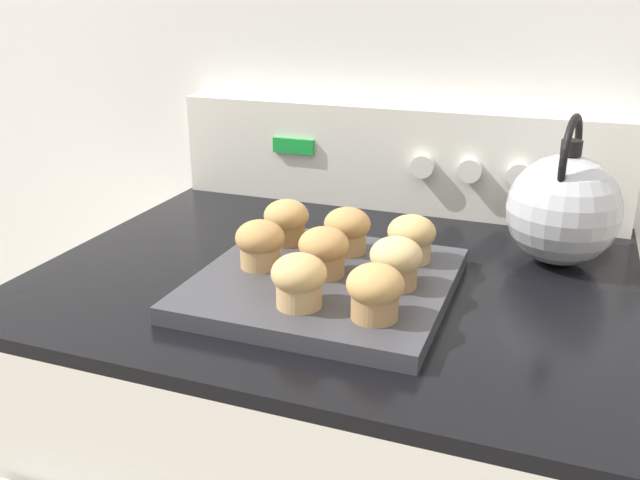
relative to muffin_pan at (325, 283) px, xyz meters
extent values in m
cube|color=silver|center=(-0.01, 0.42, 0.28)|extent=(8.00, 0.05, 2.40)
cube|color=black|center=(-0.01, 0.08, -0.02)|extent=(0.79, 0.64, 0.02)
cube|color=silver|center=(-0.01, 0.37, 0.08)|extent=(0.77, 0.05, 0.18)
cube|color=green|center=(-0.18, 0.34, 0.09)|extent=(0.08, 0.01, 0.03)
cylinder|color=silver|center=(0.05, 0.33, 0.08)|extent=(0.04, 0.02, 0.04)
cylinder|color=silver|center=(0.13, 0.33, 0.08)|extent=(0.04, 0.02, 0.04)
cylinder|color=silver|center=(0.20, 0.33, 0.08)|extent=(0.04, 0.02, 0.04)
cylinder|color=silver|center=(0.28, 0.33, 0.08)|extent=(0.04, 0.02, 0.04)
cube|color=#38383D|center=(0.00, 0.00, 0.00)|extent=(0.31, 0.31, 0.02)
cylinder|color=tan|center=(0.00, -0.09, 0.03)|extent=(0.05, 0.05, 0.03)
ellipsoid|color=tan|center=(0.00, -0.09, 0.05)|extent=(0.06, 0.06, 0.04)
cylinder|color=#A37A4C|center=(0.09, -0.09, 0.03)|extent=(0.05, 0.05, 0.03)
ellipsoid|color=tan|center=(0.09, -0.09, 0.05)|extent=(0.06, 0.06, 0.04)
cylinder|color=tan|center=(-0.09, 0.00, 0.03)|extent=(0.05, 0.05, 0.03)
ellipsoid|color=#B2844C|center=(-0.09, 0.00, 0.05)|extent=(0.06, 0.06, 0.04)
cylinder|color=#A37A4C|center=(0.00, 0.00, 0.03)|extent=(0.05, 0.05, 0.03)
ellipsoid|color=#B2844C|center=(0.00, 0.00, 0.05)|extent=(0.06, 0.06, 0.04)
cylinder|color=#A37A4C|center=(0.09, 0.00, 0.03)|extent=(0.05, 0.05, 0.03)
ellipsoid|color=tan|center=(0.09, 0.00, 0.05)|extent=(0.06, 0.06, 0.04)
cylinder|color=olive|center=(-0.09, 0.09, 0.03)|extent=(0.05, 0.05, 0.03)
ellipsoid|color=tan|center=(-0.09, 0.09, 0.05)|extent=(0.06, 0.06, 0.04)
cylinder|color=tan|center=(0.00, 0.09, 0.03)|extent=(0.05, 0.05, 0.03)
ellipsoid|color=#B2844C|center=(0.00, 0.09, 0.05)|extent=(0.06, 0.06, 0.04)
cylinder|color=tan|center=(0.09, 0.09, 0.03)|extent=(0.05, 0.05, 0.03)
ellipsoid|color=tan|center=(0.09, 0.09, 0.05)|extent=(0.06, 0.06, 0.04)
sphere|color=#ADAFB5|center=(0.27, 0.21, 0.07)|extent=(0.15, 0.15, 0.15)
cylinder|color=black|center=(0.27, 0.21, 0.15)|extent=(0.03, 0.03, 0.02)
cone|color=#ADAFB5|center=(0.28, 0.28, 0.09)|extent=(0.04, 0.08, 0.06)
torus|color=black|center=(0.27, 0.21, 0.14)|extent=(0.03, 0.12, 0.12)
camera|label=1|loc=(0.27, -0.74, 0.35)|focal=38.00mm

